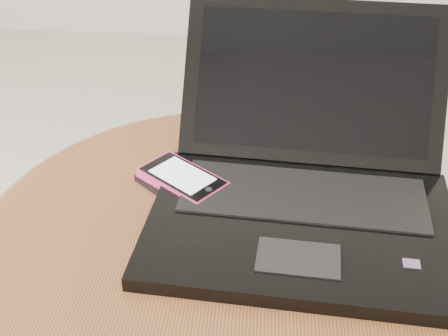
{
  "coord_description": "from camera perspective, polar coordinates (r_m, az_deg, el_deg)",
  "views": [
    {
      "loc": [
        -0.03,
        -0.6,
        1.01
      ],
      "look_at": [
        -0.08,
        0.04,
        0.58
      ],
      "focal_mm": 47.36,
      "sensor_mm": 36.0,
      "label": 1
    }
  ],
  "objects": [
    {
      "name": "table",
      "position": [
        0.85,
        -0.15,
        -11.44
      ],
      "size": [
        0.65,
        0.65,
        0.52
      ],
      "color": "#55260F",
      "rests_on": "ground"
    },
    {
      "name": "laptop",
      "position": [
        0.79,
        7.77,
        -1.22
      ],
      "size": [
        0.42,
        0.43,
        0.22
      ],
      "color": "black",
      "rests_on": "table"
    },
    {
      "name": "phone_black",
      "position": [
        0.84,
        -4.63,
        -1.78
      ],
      "size": [
        0.13,
        0.12,
        0.01
      ],
      "color": "black",
      "rests_on": "table"
    },
    {
      "name": "phone_pink",
      "position": [
        0.83,
        -4.02,
        -1.08
      ],
      "size": [
        0.14,
        0.13,
        0.01
      ],
      "color": "#DA2C7D",
      "rests_on": "phone_black"
    }
  ]
}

